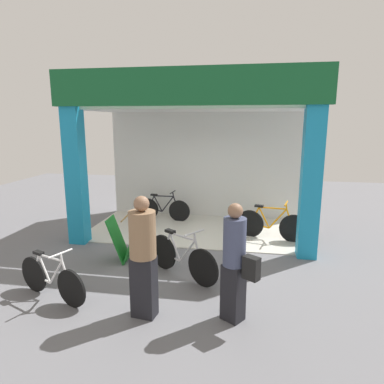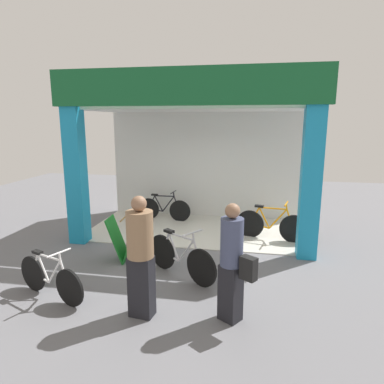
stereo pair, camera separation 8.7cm
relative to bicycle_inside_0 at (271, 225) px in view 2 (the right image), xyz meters
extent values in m
plane|color=slate|center=(-1.87, -0.93, -0.38)|extent=(18.96, 18.96, 0.00)
cube|color=beige|center=(-1.87, 0.45, -0.37)|extent=(5.48, 2.75, 0.02)
cube|color=silver|center=(-1.87, 1.82, 1.17)|extent=(5.48, 0.12, 3.09)
cube|color=#198CBF|center=(-4.42, -0.93, 1.17)|extent=(0.39, 0.36, 3.09)
cube|color=#198CBF|center=(0.68, -0.93, 1.17)|extent=(0.39, 0.36, 3.09)
cube|color=#14592D|center=(-1.87, -1.08, 3.09)|extent=(5.68, 0.20, 0.74)
cube|color=silver|center=(-1.87, 0.45, 2.69)|extent=(5.48, 2.75, 0.06)
cylinder|color=black|center=(-0.50, 0.12, -0.04)|extent=(0.66, 0.19, 0.67)
cylinder|color=black|center=(0.51, -0.12, -0.04)|extent=(0.66, 0.19, 0.67)
cylinder|color=orange|center=(-0.26, 0.06, -0.07)|extent=(0.45, 0.14, 0.09)
cylinder|color=orange|center=(-0.17, 0.04, 0.15)|extent=(0.29, 0.10, 0.50)
cylinder|color=orange|center=(0.14, -0.03, 0.16)|extent=(0.41, 0.13, 0.53)
cylinder|color=orange|center=(0.02, 0.00, 0.40)|extent=(0.64, 0.18, 0.05)
cylinder|color=orange|center=(-0.39, 0.09, 0.18)|extent=(0.22, 0.09, 0.45)
cylinder|color=orange|center=(0.41, -0.09, 0.19)|extent=(0.20, 0.08, 0.47)
cylinder|color=orange|center=(0.32, -0.07, 0.48)|extent=(0.06, 0.05, 0.14)
cylinder|color=orange|center=(0.31, -0.07, 0.55)|extent=(0.14, 0.46, 0.03)
cube|color=black|center=(-0.30, 0.07, 0.43)|extent=(0.22, 0.14, 0.05)
cylinder|color=black|center=(-3.40, 1.17, -0.07)|extent=(0.61, 0.10, 0.61)
cylinder|color=black|center=(-2.46, 1.08, -0.07)|extent=(0.61, 0.10, 0.61)
cylinder|color=black|center=(-3.18, 1.15, -0.09)|extent=(0.41, 0.07, 0.08)
cylinder|color=black|center=(-3.10, 1.14, 0.10)|extent=(0.27, 0.06, 0.46)
cylinder|color=black|center=(-2.81, 1.12, 0.11)|extent=(0.37, 0.07, 0.48)
cylinder|color=black|center=(-2.92, 1.13, 0.33)|extent=(0.58, 0.09, 0.05)
cylinder|color=black|center=(-3.30, 1.16, 0.13)|extent=(0.20, 0.05, 0.41)
cylinder|color=black|center=(-2.56, 1.09, 0.13)|extent=(0.18, 0.05, 0.42)
cylinder|color=black|center=(-2.64, 1.10, 0.40)|extent=(0.05, 0.04, 0.13)
cylinder|color=black|center=(-2.65, 1.10, 0.46)|extent=(0.07, 0.43, 0.03)
cube|color=black|center=(-3.21, 1.16, 0.35)|extent=(0.19, 0.11, 0.05)
cylinder|color=black|center=(-4.02, -3.25, -0.07)|extent=(0.57, 0.26, 0.60)
cylinder|color=black|center=(-3.15, -3.60, -0.07)|extent=(0.57, 0.26, 0.60)
cylinder|color=white|center=(-3.81, -3.33, -0.10)|extent=(0.39, 0.18, 0.08)
cylinder|color=white|center=(-3.73, -3.36, 0.10)|extent=(0.26, 0.13, 0.45)
cylinder|color=white|center=(-3.47, -3.47, 0.11)|extent=(0.36, 0.17, 0.47)
cylinder|color=white|center=(-3.58, -3.43, 0.32)|extent=(0.55, 0.25, 0.05)
cylinder|color=white|center=(-3.92, -3.29, 0.12)|extent=(0.20, 0.10, 0.40)
cylinder|color=white|center=(-3.24, -3.56, 0.13)|extent=(0.18, 0.10, 0.42)
cylinder|color=white|center=(-3.32, -3.53, 0.39)|extent=(0.06, 0.05, 0.13)
cylinder|color=white|center=(-3.32, -3.53, 0.45)|extent=(0.18, 0.40, 0.03)
cube|color=black|center=(-3.84, -3.32, 0.34)|extent=(0.20, 0.15, 0.05)
cylinder|color=black|center=(-2.12, -2.01, -0.04)|extent=(0.58, 0.41, 0.67)
cylinder|color=black|center=(-1.27, -2.59, -0.04)|extent=(0.58, 0.41, 0.67)
cylinder|color=silver|center=(-1.92, -2.15, -0.07)|extent=(0.39, 0.28, 0.09)
cylinder|color=silver|center=(-1.85, -2.20, 0.15)|extent=(0.26, 0.19, 0.50)
cylinder|color=silver|center=(-1.58, -2.38, 0.16)|extent=(0.36, 0.26, 0.52)
cylinder|color=silver|center=(-1.69, -2.31, 0.40)|extent=(0.55, 0.39, 0.05)
cylinder|color=silver|center=(-2.03, -2.07, 0.18)|extent=(0.20, 0.15, 0.45)
cylinder|color=silver|center=(-1.36, -2.53, 0.18)|extent=(0.19, 0.14, 0.46)
cylinder|color=silver|center=(-1.43, -2.48, 0.48)|extent=(0.07, 0.06, 0.14)
cylinder|color=silver|center=(-1.44, -2.47, 0.54)|extent=(0.29, 0.40, 0.03)
cube|color=black|center=(-1.95, -2.13, 0.42)|extent=(0.22, 0.20, 0.05)
cube|color=#197226|center=(-3.12, -1.80, 0.07)|extent=(0.38, 0.52, 0.91)
cube|color=#197226|center=(-2.81, -1.77, 0.07)|extent=(0.38, 0.52, 0.91)
cylinder|color=olive|center=(-2.96, -1.78, 0.52)|extent=(0.07, 0.49, 0.03)
cube|color=black|center=(-0.71, -3.51, 0.04)|extent=(0.37, 0.36, 0.83)
cylinder|color=#3F4766|center=(-0.71, -3.51, 0.80)|extent=(0.44, 0.44, 0.68)
sphere|color=#8C664C|center=(-0.71, -3.51, 1.24)|extent=(0.21, 0.21, 0.21)
cube|color=black|center=(-0.47, -3.67, 0.50)|extent=(0.26, 0.23, 0.32)
cube|color=black|center=(-1.98, -3.63, 0.08)|extent=(0.37, 0.28, 0.91)
cylinder|color=#8C6B4C|center=(-1.98, -3.63, 0.87)|extent=(0.43, 0.43, 0.67)
sphere|color=#8C664C|center=(-1.98, -3.63, 1.31)|extent=(0.22, 0.22, 0.22)
camera|label=1|loc=(-0.52, -7.97, 2.44)|focal=31.87mm
camera|label=2|loc=(-0.44, -7.95, 2.44)|focal=31.87mm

